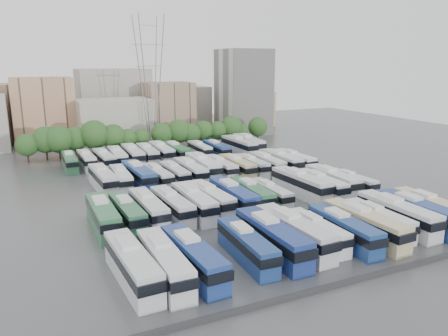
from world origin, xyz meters
name	(u,v)px	position (x,y,z in m)	size (l,w,h in m)	color
ground	(224,196)	(0.00, 0.00, 0.00)	(220.00, 220.00, 0.00)	#424447
parapet	(359,279)	(0.00, -33.00, 0.25)	(56.00, 0.50, 0.50)	#2D2D30
tree_line	(144,134)	(-2.30, 42.09, 4.47)	(65.40, 7.70, 8.77)	black
city_buildings	(101,110)	(-7.46, 71.86, 7.87)	(102.00, 35.00, 20.00)	#9E998E
apartment_tower	(243,92)	(34.00, 58.00, 13.00)	(14.00, 14.00, 26.00)	silver
electricity_pylon	(150,76)	(2.00, 50.00, 18.66)	(9.00, 6.91, 33.83)	slate
bus_r0_s0	(132,265)	(-21.38, -23.38, 2.00)	(3.40, 13.12, 4.08)	silver
bus_r0_s1	(164,262)	(-18.21, -24.08, 1.96)	(2.88, 12.74, 3.99)	silver
bus_r0_s2	(193,257)	(-15.02, -24.13, 1.97)	(3.39, 12.91, 4.01)	navy
bus_r0_s4	(247,245)	(-8.29, -23.67, 1.83)	(3.13, 12.02, 3.74)	navy
bus_r0_s5	(272,237)	(-4.80, -23.44, 2.10)	(3.04, 13.64, 4.28)	navy
bus_r0_s6	(294,232)	(-1.44, -23.05, 2.06)	(3.51, 13.52, 4.21)	silver
bus_r0_s7	(317,231)	(1.81, -23.29, 1.69)	(2.48, 11.00, 3.44)	silver
bus_r0_s8	(344,229)	(4.93, -24.63, 1.89)	(3.09, 12.33, 3.84)	navy
bus_r0_s9	(365,224)	(8.25, -24.65, 2.03)	(3.40, 13.25, 4.13)	#CABC8B
bus_r0_s10	(378,220)	(11.57, -23.66, 1.75)	(2.66, 11.39, 3.56)	silver
bus_r0_s11	(397,214)	(14.99, -23.61, 2.03)	(3.12, 13.26, 4.14)	silver
bus_r0_s12	(417,212)	(18.07, -24.20, 2.02)	(2.92, 13.14, 4.12)	navy
bus_r0_s13	(431,209)	(21.28, -23.81, 1.94)	(3.30, 12.71, 3.95)	#CBBC8B
bus_r1_s0	(103,216)	(-21.45, -7.11, 1.99)	(2.90, 12.94, 4.06)	#2F6E43
bus_r1_s1	(127,213)	(-18.13, -6.98, 1.83)	(2.98, 11.95, 3.73)	#2C6741
bus_r1_s2	(148,208)	(-14.96, -6.48, 1.91)	(2.85, 12.41, 3.88)	silver
bus_r1_s3	(172,205)	(-11.50, -6.60, 1.88)	(3.22, 12.31, 3.83)	silver
bus_r1_s4	(194,202)	(-8.16, -6.79, 1.97)	(2.81, 12.77, 4.00)	silver
bus_r1_s5	(211,199)	(-5.12, -6.07, 1.90)	(3.25, 12.43, 3.87)	silver
bus_r1_s6	(233,196)	(-1.66, -6.86, 2.01)	(3.07, 13.11, 4.10)	navy
bus_r1_s7	(252,194)	(1.74, -6.53, 1.87)	(3.23, 12.23, 3.80)	#2F6E42
bus_r1_s8	(270,193)	(4.95, -6.90, 1.66)	(2.53, 10.82, 3.38)	silver
bus_r1_s10	(301,184)	(11.71, -5.69, 2.10)	(3.54, 13.75, 4.28)	silver
bus_r1_s11	(321,185)	(14.88, -6.94, 1.88)	(2.87, 12.27, 3.84)	silver
bus_r1_s12	(332,180)	(18.21, -5.83, 2.00)	(3.15, 13.04, 4.07)	silver
bus_r1_s13	(351,182)	(21.41, -7.10, 1.67)	(2.86, 10.92, 3.40)	silver
bus_r2_s1	(103,179)	(-17.95, 12.49, 1.97)	(3.32, 12.87, 4.01)	silver
bus_r2_s2	(121,178)	(-14.81, 12.06, 1.79)	(3.11, 11.73, 3.65)	silver
bus_r2_s3	(139,175)	(-11.63, 11.96, 2.05)	(3.54, 13.41, 4.17)	navy
bus_r2_s4	(158,176)	(-8.33, 11.06, 1.74)	(3.03, 11.41, 3.55)	silver
bus_r2_s5	(175,174)	(-4.91, 11.37, 1.75)	(2.66, 11.37, 3.56)	silver
bus_r2_s6	(190,171)	(-1.73, 11.41, 1.92)	(2.82, 12.51, 3.92)	silver
bus_r2_s7	(203,166)	(1.55, 13.15, 2.09)	(3.44, 13.67, 4.26)	silver
bus_r2_s8	(220,167)	(4.90, 12.07, 1.83)	(2.74, 11.89, 3.72)	silver
bus_r2_s9	(237,166)	(8.13, 11.01, 1.88)	(2.81, 12.26, 3.84)	#CBBF8C
bus_r2_s10	(252,165)	(11.47, 11.08, 1.77)	(2.73, 11.51, 3.60)	silver
bus_r2_s11	(267,164)	(14.78, 10.76, 1.86)	(3.01, 12.15, 3.79)	silver
bus_r2_s12	(281,161)	(18.34, 10.91, 1.98)	(2.91, 12.85, 4.02)	silver
bus_r2_s13	(294,160)	(21.47, 10.74, 1.88)	(3.20, 12.34, 3.84)	silver
bus_r3_s0	(70,161)	(-21.59, 30.70, 1.75)	(2.61, 11.36, 3.56)	#2E6B45
bus_r3_s1	(87,160)	(-18.19, 30.53, 1.76)	(2.79, 11.50, 3.59)	silver
bus_r3_s2	(104,159)	(-14.72, 29.30, 1.85)	(3.22, 12.12, 3.77)	silver
bus_r3_s3	(117,157)	(-11.70, 30.05, 1.89)	(3.15, 12.38, 3.86)	silver
bus_r3_s4	(133,155)	(-8.24, 30.29, 2.01)	(3.18, 13.11, 4.09)	silver
bus_r3_s5	(147,154)	(-4.91, 30.30, 1.94)	(3.23, 12.71, 3.96)	silver
bus_r3_s6	(161,152)	(-1.51, 30.66, 2.01)	(3.04, 13.08, 4.09)	silver
bus_r3_s7	(176,152)	(1.71, 29.92, 1.97)	(3.13, 12.85, 4.01)	#2B653C
bus_r3_s9	(200,149)	(8.25, 31.23, 1.70)	(2.52, 11.06, 3.46)	silver
bus_r3_s10	(217,149)	(11.67, 29.01, 1.83)	(2.83, 11.96, 3.74)	navy
bus_r3_s12	(239,146)	(18.03, 29.64, 2.10)	(3.46, 13.72, 4.27)	silver
bus_r3_s13	(248,144)	(21.33, 30.84, 2.10)	(3.58, 13.78, 4.29)	silver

